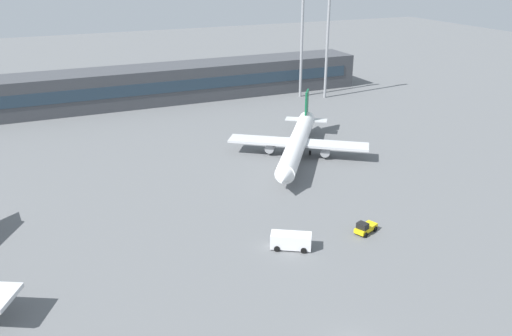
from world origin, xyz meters
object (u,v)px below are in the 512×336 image
object	(u,v)px
airplane_mid	(297,143)
floodlight_tower_east	(302,36)
baggage_tug_yellow	(365,228)
floodlight_tower_west	(328,32)
service_van_white	(291,241)

from	to	relation	value
airplane_mid	floodlight_tower_east	bearing A→B (deg)	61.11
airplane_mid	baggage_tug_yellow	size ratio (longest dim) A/B	8.26
airplane_mid	floodlight_tower_west	bearing A→B (deg)	53.03
airplane_mid	service_van_white	distance (m)	33.02
service_van_white	floodlight_tower_west	distance (m)	80.84
airplane_mid	floodlight_tower_west	size ratio (longest dim) A/B	1.08
service_van_white	airplane_mid	bearing A→B (deg)	60.83
floodlight_tower_east	baggage_tug_yellow	bearing A→B (deg)	-111.45
airplane_mid	floodlight_tower_west	world-z (taller)	floodlight_tower_west
baggage_tug_yellow	floodlight_tower_east	xyz separation A→B (m)	(27.53, 70.05, 15.08)
airplane_mid	service_van_white	xyz separation A→B (m)	(-16.07, -28.79, -1.72)
airplane_mid	floodlight_tower_east	world-z (taller)	floodlight_tower_east
baggage_tug_yellow	floodlight_tower_west	bearing A→B (deg)	63.60
floodlight_tower_west	floodlight_tower_east	world-z (taller)	floodlight_tower_west
airplane_mid	baggage_tug_yellow	xyz separation A→B (m)	(-5.01, -29.24, -2.04)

